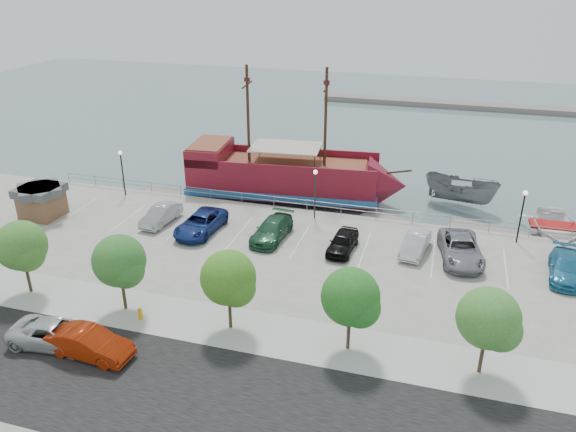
# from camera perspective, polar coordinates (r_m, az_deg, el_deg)

# --- Properties ---
(ground) EXTENTS (160.00, 160.00, 0.00)m
(ground) POSITION_cam_1_polar(r_m,az_deg,el_deg) (42.15, 0.54, -4.96)
(ground) COLOR slate
(street) EXTENTS (100.00, 8.00, 0.04)m
(street) POSITION_cam_1_polar(r_m,az_deg,el_deg) (29.34, -8.48, -18.01)
(street) COLOR black
(street) RESTS_ON land_slab
(sidewalk) EXTENTS (100.00, 4.00, 0.05)m
(sidewalk) POSITION_cam_1_polar(r_m,az_deg,el_deg) (33.60, -4.22, -11.48)
(sidewalk) COLOR #B4B3B1
(sidewalk) RESTS_ON land_slab
(seawall_railing) EXTENTS (50.00, 0.06, 1.00)m
(seawall_railing) POSITION_cam_1_polar(r_m,az_deg,el_deg) (48.25, 3.08, 1.00)
(seawall_railing) COLOR gray
(seawall_railing) RESTS_ON land_slab
(far_shore) EXTENTS (40.00, 3.00, 0.80)m
(far_shore) POSITION_cam_1_polar(r_m,az_deg,el_deg) (92.60, 16.28, 10.82)
(far_shore) COLOR gray
(far_shore) RESTS_ON ground
(pirate_ship) EXTENTS (20.85, 7.48, 13.01)m
(pirate_ship) POSITION_cam_1_polar(r_m,az_deg,el_deg) (52.70, 1.14, 3.87)
(pirate_ship) COLOR maroon
(pirate_ship) RESTS_ON ground
(patrol_boat) EXTENTS (7.33, 4.60, 2.66)m
(patrol_boat) POSITION_cam_1_polar(r_m,az_deg,el_deg) (53.93, 17.12, 2.27)
(patrol_boat) COLOR slate
(patrol_boat) RESTS_ON ground
(speedboat) EXTENTS (5.37, 7.42, 1.52)m
(speedboat) POSITION_cam_1_polar(r_m,az_deg,el_deg) (50.70, 25.48, -1.24)
(speedboat) COLOR white
(speedboat) RESTS_ON ground
(dock_west) EXTENTS (7.06, 2.76, 0.39)m
(dock_west) POSITION_cam_1_polar(r_m,az_deg,el_deg) (54.71, -11.30, 1.94)
(dock_west) COLOR gray
(dock_west) RESTS_ON ground
(dock_mid) EXTENTS (6.40, 4.18, 0.36)m
(dock_mid) POSITION_cam_1_polar(r_m,az_deg,el_deg) (49.16, 10.93, -0.70)
(dock_mid) COLOR gray
(dock_mid) RESTS_ON ground
(dock_east) EXTENTS (8.15, 4.06, 0.45)m
(dock_east) POSITION_cam_1_polar(r_m,az_deg,el_deg) (49.27, 20.53, -1.77)
(dock_east) COLOR gray
(dock_east) RESTS_ON ground
(shed) EXTENTS (3.35, 3.35, 2.69)m
(shed) POSITION_cam_1_polar(r_m,az_deg,el_deg) (51.35, -23.77, 1.45)
(shed) COLOR brown
(shed) RESTS_ON land_slab
(street_van) EXTENTS (5.46, 2.95, 1.46)m
(street_van) POSITION_cam_1_polar(r_m,az_deg,el_deg) (34.57, -22.51, -10.96)
(street_van) COLOR #B9BBBC
(street_van) RESTS_ON street
(street_sedan) EXTENTS (4.95, 1.99, 1.60)m
(street_sedan) POSITION_cam_1_polar(r_m,az_deg,el_deg) (32.99, -19.51, -12.12)
(street_sedan) COLOR #992207
(street_sedan) RESTS_ON street
(fire_hydrant) EXTENTS (0.29, 0.29, 0.83)m
(fire_hydrant) POSITION_cam_1_polar(r_m,az_deg,el_deg) (35.26, -14.78, -9.55)
(fire_hydrant) COLOR #EFAB0D
(fire_hydrant) RESTS_ON sidewalk
(lamp_post_left) EXTENTS (0.36, 0.36, 4.28)m
(lamp_post_left) POSITION_cam_1_polar(r_m,az_deg,el_deg) (53.05, -16.54, 5.00)
(lamp_post_left) COLOR black
(lamp_post_left) RESTS_ON land_slab
(lamp_post_mid) EXTENTS (0.36, 0.36, 4.28)m
(lamp_post_mid) POSITION_cam_1_polar(r_m,az_deg,el_deg) (46.16, 2.77, 3.13)
(lamp_post_mid) COLOR black
(lamp_post_mid) RESTS_ON land_slab
(lamp_post_right) EXTENTS (0.36, 0.36, 4.28)m
(lamp_post_right) POSITION_cam_1_polar(r_m,az_deg,el_deg) (45.47, 22.74, 0.83)
(lamp_post_right) COLOR black
(lamp_post_right) RESTS_ON land_slab
(tree_b) EXTENTS (3.30, 3.20, 5.00)m
(tree_b) POSITION_cam_1_polar(r_m,az_deg,el_deg) (39.03, -25.36, -2.93)
(tree_b) COLOR #473321
(tree_b) RESTS_ON sidewalk
(tree_c) EXTENTS (3.30, 3.20, 5.00)m
(tree_c) POSITION_cam_1_polar(r_m,az_deg,el_deg) (35.00, -16.62, -4.60)
(tree_c) COLOR #473321
(tree_c) RESTS_ON sidewalk
(tree_d) EXTENTS (3.30, 3.20, 5.00)m
(tree_d) POSITION_cam_1_polar(r_m,az_deg,el_deg) (32.01, -5.89, -6.50)
(tree_d) COLOR #473321
(tree_d) RESTS_ON sidewalk
(tree_e) EXTENTS (3.30, 3.20, 5.00)m
(tree_e) POSITION_cam_1_polar(r_m,az_deg,el_deg) (30.36, 6.60, -8.41)
(tree_e) COLOR #473321
(tree_e) RESTS_ON sidewalk
(tree_f) EXTENTS (3.30, 3.20, 5.00)m
(tree_f) POSITION_cam_1_polar(r_m,az_deg,el_deg) (30.29, 19.94, -10.00)
(tree_f) COLOR #473321
(tree_f) RESTS_ON sidewalk
(parked_car_b) EXTENTS (1.95, 4.56, 1.46)m
(parked_car_b) POSITION_cam_1_polar(r_m,az_deg,el_deg) (47.20, -12.78, 0.11)
(parked_car_b) COLOR #979AA1
(parked_car_b) RESTS_ON land_slab
(parked_car_c) EXTENTS (2.94, 5.74, 1.55)m
(parked_car_c) POSITION_cam_1_polar(r_m,az_deg,el_deg) (45.00, -8.86, -0.73)
(parked_car_c) COLOR navy
(parked_car_c) RESTS_ON land_slab
(parked_car_d) EXTENTS (2.53, 5.39, 1.52)m
(parked_car_d) POSITION_cam_1_polar(r_m,az_deg,el_deg) (43.46, -1.65, -1.39)
(parked_car_d) COLOR #204F32
(parked_car_d) RESTS_ON land_slab
(parked_car_e) EXTENTS (2.03, 4.42, 1.47)m
(parked_car_e) POSITION_cam_1_polar(r_m,az_deg,el_deg) (41.83, 5.58, -2.63)
(parked_car_e) COLOR black
(parked_car_e) RESTS_ON land_slab
(parked_car_f) EXTENTS (2.16, 4.56, 1.44)m
(parked_car_f) POSITION_cam_1_polar(r_m,az_deg,el_deg) (42.42, 12.81, -2.78)
(parked_car_f) COLOR silver
(parked_car_f) RESTS_ON land_slab
(parked_car_g) EXTENTS (3.64, 6.33, 1.66)m
(parked_car_g) POSITION_cam_1_polar(r_m,az_deg,el_deg) (42.31, 17.15, -3.21)
(parked_car_g) COLOR gray
(parked_car_g) RESTS_ON land_slab
(parked_car_h) EXTENTS (2.57, 5.30, 1.49)m
(parked_car_h) POSITION_cam_1_polar(r_m,az_deg,el_deg) (42.65, 26.40, -4.71)
(parked_car_h) COLOR teal
(parked_car_h) RESTS_ON land_slab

